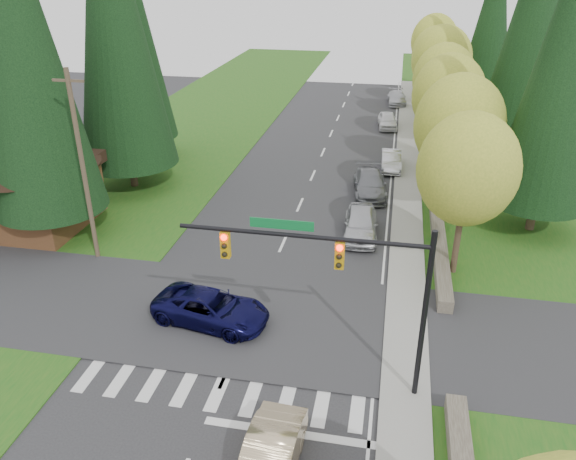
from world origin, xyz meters
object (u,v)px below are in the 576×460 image
(suv_navy, at_px, (211,308))
(parked_car_c, at_px, (391,161))
(parked_car_e, at_px, (397,98))
(parked_car_d, at_px, (388,120))
(parked_car_a, at_px, (361,224))
(parked_car_b, at_px, (370,184))

(suv_navy, height_order, parked_car_c, suv_navy)
(suv_navy, relative_size, parked_car_e, 1.13)
(parked_car_d, xyz_separation_m, parked_car_e, (0.67, 9.59, -0.04))
(parked_car_a, relative_size, parked_car_c, 1.14)
(suv_navy, height_order, parked_car_a, parked_car_a)
(parked_car_d, relative_size, parked_car_e, 0.90)
(parked_car_a, bearing_deg, parked_car_d, 84.80)
(parked_car_b, bearing_deg, suv_navy, -116.88)
(parked_car_a, relative_size, parked_car_d, 1.14)
(suv_navy, relative_size, parked_car_a, 1.10)
(parked_car_a, bearing_deg, suv_navy, -124.13)
(parked_car_a, height_order, parked_car_d, parked_car_a)
(parked_car_c, bearing_deg, suv_navy, -111.18)
(parked_car_c, height_order, parked_car_d, parked_car_d)
(parked_car_d, bearing_deg, parked_car_c, -92.18)
(parked_car_c, distance_m, parked_car_d, 11.40)
(parked_car_c, relative_size, parked_car_e, 0.90)
(suv_navy, bearing_deg, parked_car_a, -20.39)
(suv_navy, relative_size, parked_car_c, 1.26)
(suv_navy, relative_size, parked_car_d, 1.25)
(suv_navy, height_order, parked_car_b, parked_car_b)
(parked_car_c, relative_size, parked_car_d, 0.99)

